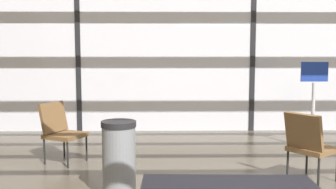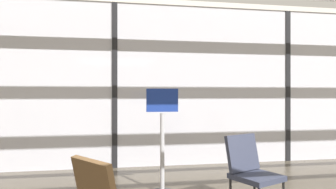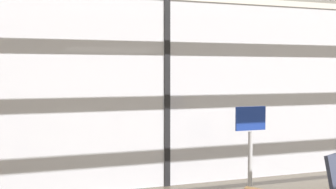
# 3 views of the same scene
# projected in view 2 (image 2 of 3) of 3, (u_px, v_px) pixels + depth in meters

# --- Properties ---
(glass_curtain_wall) EXTENTS (14.00, 0.08, 3.07)m
(glass_curtain_wall) POSITION_uv_depth(u_px,v_px,m) (115.00, 85.00, 5.67)
(glass_curtain_wall) COLOR silver
(glass_curtain_wall) RESTS_ON ground
(window_mullion_1) EXTENTS (0.10, 0.12, 3.07)m
(window_mullion_1) POSITION_uv_depth(u_px,v_px,m) (115.00, 85.00, 5.67)
(window_mullion_1) COLOR black
(window_mullion_1) RESTS_ON ground
(window_mullion_2) EXTENTS (0.10, 0.12, 3.07)m
(window_mullion_2) POSITION_uv_depth(u_px,v_px,m) (287.00, 86.00, 6.26)
(window_mullion_2) COLOR black
(window_mullion_2) RESTS_ON ground
(parked_airplane) EXTENTS (12.95, 3.86, 3.86)m
(parked_airplane) POSITION_uv_depth(u_px,v_px,m) (76.00, 80.00, 11.64)
(parked_airplane) COLOR silver
(parked_airplane) RESTS_ON ground
(lounge_chair_1) EXTENTS (0.65, 0.67, 0.87)m
(lounge_chair_1) POSITION_uv_depth(u_px,v_px,m) (251.00, 167.00, 3.59)
(lounge_chair_1) COLOR #33384C
(lounge_chair_1) RESTS_ON ground
(info_sign) EXTENTS (0.44, 0.32, 1.44)m
(info_sign) POSITION_uv_depth(u_px,v_px,m) (162.00, 144.00, 4.18)
(info_sign) COLOR #333333
(info_sign) RESTS_ON ground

